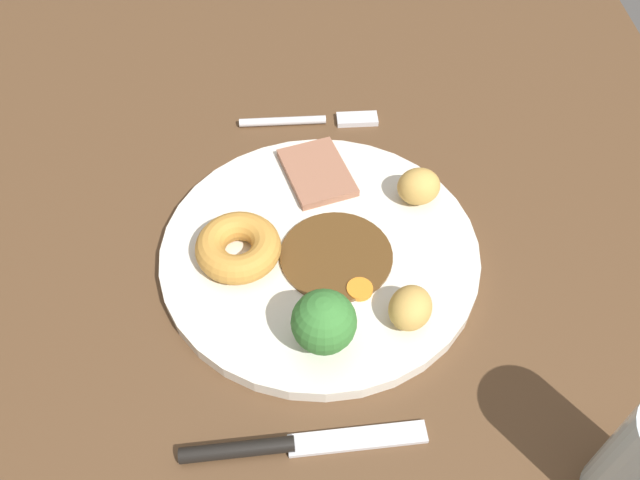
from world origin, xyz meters
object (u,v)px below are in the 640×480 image
dinner_plate (320,252)px  roast_potato_left (419,186)px  carrot_coin_front (360,289)px  knife (282,446)px  yorkshire_pudding (238,247)px  broccoli_floret (327,322)px  meat_slice_main (318,172)px  fork (314,120)px  roast_potato_right (410,308)px

dinner_plate → roast_potato_left: (-5.59, 9.50, 2.50)cm
carrot_coin_front → knife: 14.75cm
yorkshire_pudding → carrot_coin_front: bearing=68.9°
yorkshire_pudding → broccoli_floret: broccoli_floret is taller
meat_slice_main → fork: (-9.55, -0.22, -1.41)cm
fork → meat_slice_main: bearing=-90.6°
carrot_coin_front → roast_potato_right: bearing=52.2°
carrot_coin_front → dinner_plate: bearing=-146.6°
meat_slice_main → carrot_coin_front: size_ratio=3.61×
carrot_coin_front → broccoli_floret: 6.79cm
carrot_coin_front → knife: size_ratio=0.12×
roast_potato_right → knife: bearing=-46.0°
dinner_plate → knife: bearing=-10.6°
dinner_plate → fork: (-18.74, -0.13, -0.31)cm
carrot_coin_front → fork: bearing=-171.9°
roast_potato_right → fork: (-26.66, -7.23, -2.68)cm
dinner_plate → roast_potato_right: 10.90cm
knife → dinner_plate: bearing=74.8°
yorkshire_pudding → roast_potato_left: (-6.48, 16.75, 0.47)cm
broccoli_floret → knife: bearing=-24.3°
dinner_plate → yorkshire_pudding: size_ratio=3.81×
meat_slice_main → fork: bearing=-178.7°
fork → broccoli_floret: bearing=-91.2°
roast_potato_right → knife: 14.81cm
fork → yorkshire_pudding: bearing=-111.8°
roast_potato_right → dinner_plate: bearing=-138.1°
yorkshire_pudding → roast_potato_left: roast_potato_left is taller
yorkshire_pudding → roast_potato_right: (7.04, 14.34, 0.35)cm
dinner_plate → fork: bearing=-179.6°
roast_potato_left → roast_potato_right: (13.52, -2.40, -0.13)cm
meat_slice_main → yorkshire_pudding: yorkshire_pudding is taller
dinner_plate → knife: 18.37cm
dinner_plate → meat_slice_main: meat_slice_main is taller
roast_potato_right → carrot_coin_front: bearing=-127.8°
roast_potato_left → carrot_coin_front: roast_potato_left is taller
dinner_plate → carrot_coin_front: bearing=33.4°
broccoli_floret → fork: 29.19cm
broccoli_floret → knife: size_ratio=0.32×
carrot_coin_front → fork: (-23.67, -3.39, -1.24)cm
yorkshire_pudding → fork: size_ratio=0.50×
meat_slice_main → fork: meat_slice_main is taller
yorkshire_pudding → fork: (-19.62, 7.12, -2.34)cm
meat_slice_main → broccoli_floret: size_ratio=1.37×
yorkshire_pudding → fork: yorkshire_pudding is taller
roast_potato_right → knife: roast_potato_right is taller
carrot_coin_front → broccoli_floret: broccoli_floret is taller
yorkshire_pudding → roast_potato_right: bearing=63.9°
meat_slice_main → knife: (27.24, -3.47, -1.35)cm
meat_slice_main → knife: size_ratio=0.44×
carrot_coin_front → roast_potato_left: bearing=149.3°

